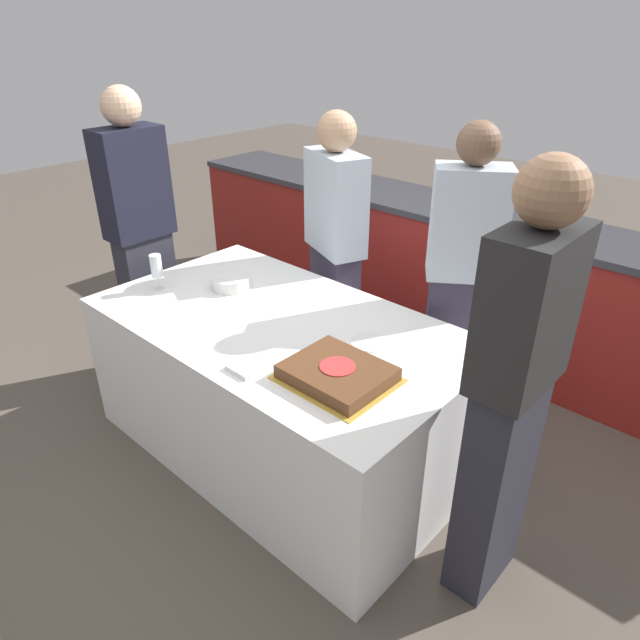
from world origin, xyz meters
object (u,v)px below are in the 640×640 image
cake (337,373)px  person_seated_right (512,395)px  person_cutting_cake (460,286)px  plate_stack (231,282)px  wine_glass (156,267)px  person_seated_left (141,236)px  person_standing_back (335,249)px

cake → person_seated_right: (0.62, 0.18, 0.10)m
person_cutting_cake → plate_stack: bearing=-0.9°
wine_glass → person_seated_left: person_seated_left is taller
cake → person_seated_right: person_seated_right is taller
plate_stack → person_seated_left: (-0.67, -0.09, 0.11)m
plate_stack → person_cutting_cake: (0.96, 0.65, 0.06)m
wine_glass → person_seated_right: (1.83, 0.18, 0.01)m
cake → wine_glass: (-1.22, 0.00, 0.10)m
person_cutting_cake → person_standing_back: person_cutting_cake is taller
person_seated_left → plate_stack: bearing=-82.7°
person_cutting_cake → person_seated_right: 0.96m
cake → wine_glass: wine_glass is taller
person_seated_left → person_standing_back: (0.83, 0.73, -0.07)m
wine_glass → person_seated_right: size_ratio=0.11×
cake → person_seated_left: (-1.64, 0.18, 0.11)m
wine_glass → person_cutting_cake: 1.52m
cake → wine_glass: 1.22m
plate_stack → person_seated_left: bearing=-172.7°
person_standing_back → cake: bearing=153.9°
plate_stack → wine_glass: (-0.26, -0.26, 0.10)m
cake → person_standing_back: size_ratio=0.27×
person_cutting_cake → person_seated_right: (0.62, -0.73, 0.04)m
wine_glass → person_seated_right: person_seated_right is taller
person_seated_right → person_standing_back: person_seated_right is taller
wine_glass → person_standing_back: bearing=65.8°
wine_glass → person_standing_back: person_standing_back is taller
cake → plate_stack: (-0.96, 0.26, 0.00)m
person_cutting_cake → cake: bearing=55.2°
wine_glass → person_standing_back: size_ratio=0.12×
person_seated_left → person_cutting_cake: bearing=-65.9°
cake → person_cutting_cake: bearing=90.0°
plate_stack → person_seated_right: (1.58, -0.09, 0.10)m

